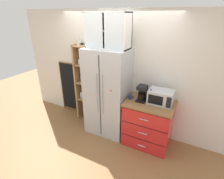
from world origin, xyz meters
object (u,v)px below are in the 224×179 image
mug_cream (152,99)px  bottle_green (150,98)px  mug_navy (130,97)px  coffee_maker (142,93)px  microwave (161,97)px  bottle_cobalt (150,97)px  refrigerator (108,93)px  chalkboard_menu (71,88)px

mug_cream → bottle_green: bottle_green is taller
mug_navy → bottle_green: size_ratio=0.44×
mug_cream → coffee_maker: bearing=-157.3°
microwave → bottle_cobalt: size_ratio=1.52×
mug_cream → bottle_cobalt: bearing=-90.8°
refrigerator → mug_navy: 0.53m
microwave → bottle_cobalt: 0.19m
microwave → coffee_maker: (-0.34, -0.04, 0.03)m
bottle_cobalt → chalkboard_menu: 2.25m
refrigerator → microwave: size_ratio=4.22×
microwave → mug_navy: microwave is taller
mug_cream → chalkboard_menu: (-2.19, 0.22, -0.30)m
bottle_cobalt → refrigerator: bearing=177.3°
coffee_maker → mug_cream: coffee_maker is taller
bottle_green → chalkboard_menu: bearing=170.9°
microwave → chalkboard_menu: (-2.36, 0.25, -0.39)m
microwave → bottle_green: microwave is taller
bottle_cobalt → chalkboard_menu: chalkboard_menu is taller
bottle_green → microwave: bearing=29.6°
mug_navy → chalkboard_menu: (-1.80, 0.33, -0.30)m
microwave → mug_navy: bearing=-171.7°
microwave → bottle_cobalt: bearing=-154.1°
bottle_green → chalkboard_menu: (-2.19, 0.35, -0.36)m
refrigerator → mug_navy: refrigerator is taller
bottle_cobalt → bottle_green: bearing=-90.0°
refrigerator → mug_cream: (0.92, 0.07, 0.05)m
microwave → bottle_cobalt: (-0.17, -0.08, -0.00)m
chalkboard_menu → microwave: bearing=-6.1°
mug_cream → bottle_green: bearing=-90.8°
mug_cream → chalkboard_menu: 2.22m
coffee_maker → bottle_green: 0.18m
refrigerator → bottle_green: bearing=-3.6°
mug_cream → bottle_cobalt: (-0.00, -0.11, 0.08)m
microwave → coffee_maker: bearing=-173.0°
refrigerator → bottle_green: 0.92m
bottle_green → chalkboard_menu: size_ratio=0.19×
bottle_cobalt → chalkboard_menu: (-2.19, 0.34, -0.38)m
coffee_maker → mug_cream: (0.17, 0.07, -0.11)m
microwave → mug_cream: microwave is taller
microwave → mug_navy: (-0.56, -0.08, -0.08)m
mug_navy → refrigerator: bearing=175.5°
refrigerator → chalkboard_menu: refrigerator is taller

